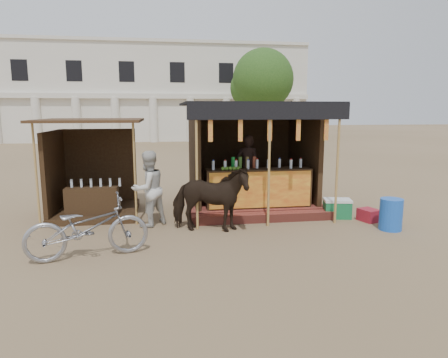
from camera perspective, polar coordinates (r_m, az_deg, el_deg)
ground at (r=7.51m, az=1.89°, el=-10.38°), size 120.00×120.00×0.00m
main_stall at (r=10.66m, az=3.86°, el=1.35°), size 3.60×3.61×2.78m
secondary_stall at (r=10.48m, az=-18.82°, el=-0.28°), size 2.40×2.40×2.38m
cow at (r=8.53m, az=-2.02°, el=-2.92°), size 1.82×1.14×1.43m
motorbike at (r=7.47m, az=-18.94°, el=-6.57°), size 2.22×1.16×1.11m
bystander at (r=9.10m, az=-10.76°, el=-1.38°), size 1.05×1.02×1.71m
blue_barrel at (r=9.47m, az=22.74°, el=-4.67°), size 0.58×0.58×0.70m
red_crate at (r=10.06m, az=19.97°, el=-4.86°), size 0.48×0.53×0.29m
cooler at (r=10.13m, az=15.86°, el=-4.04°), size 0.72×0.57×0.46m
background_building at (r=36.90m, az=-10.02°, el=11.84°), size 26.00×7.45×8.18m
tree at (r=30.00m, az=5.16°, el=13.69°), size 4.50×4.40×7.00m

